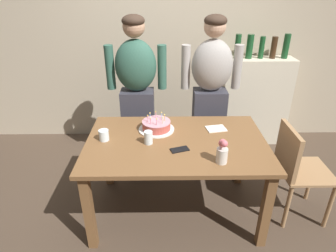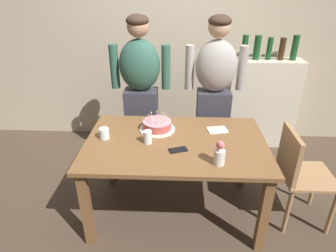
# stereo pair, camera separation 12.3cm
# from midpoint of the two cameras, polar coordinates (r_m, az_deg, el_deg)

# --- Properties ---
(ground_plane) EXTENTS (10.00, 10.00, 0.00)m
(ground_plane) POSITION_cam_midpoint_polar(r_m,az_deg,el_deg) (2.85, 2.64, -16.03)
(ground_plane) COLOR #47382B
(back_wall) EXTENTS (5.20, 0.10, 2.60)m
(back_wall) POSITION_cam_midpoint_polar(r_m,az_deg,el_deg) (3.69, 3.14, 16.95)
(back_wall) COLOR tan
(back_wall) RESTS_ON ground_plane
(dining_table) EXTENTS (1.50, 0.96, 0.74)m
(dining_table) POSITION_cam_midpoint_polar(r_m,az_deg,el_deg) (2.45, 2.95, -5.00)
(dining_table) COLOR brown
(dining_table) RESTS_ON ground_plane
(birthday_cake) EXTENTS (0.32, 0.32, 0.15)m
(birthday_cake) POSITION_cam_midpoint_polar(r_m,az_deg,el_deg) (2.56, -0.77, 0.07)
(birthday_cake) COLOR white
(birthday_cake) RESTS_ON dining_table
(water_glass_near) EXTENTS (0.08, 0.08, 0.09)m
(water_glass_near) POSITION_cam_midpoint_polar(r_m,az_deg,el_deg) (2.47, -11.07, -1.46)
(water_glass_near) COLOR silver
(water_glass_near) RESTS_ON dining_table
(water_glass_far) EXTENTS (0.07, 0.07, 0.11)m
(water_glass_far) POSITION_cam_midpoint_polar(r_m,az_deg,el_deg) (2.36, -2.54, -2.19)
(water_glass_far) COLOR silver
(water_glass_far) RESTS_ON dining_table
(cell_phone) EXTENTS (0.16, 0.11, 0.01)m
(cell_phone) POSITION_cam_midpoint_polar(r_m,az_deg,el_deg) (2.28, 3.55, -4.75)
(cell_phone) COLOR black
(cell_phone) RESTS_ON dining_table
(napkin_stack) EXTENTS (0.19, 0.16, 0.01)m
(napkin_stack) POSITION_cam_midpoint_polar(r_m,az_deg,el_deg) (2.62, 11.03, -0.78)
(napkin_stack) COLOR white
(napkin_stack) RESTS_ON dining_table
(flower_vase) EXTENTS (0.08, 0.10, 0.20)m
(flower_vase) POSITION_cam_midpoint_polar(r_m,az_deg,el_deg) (2.11, 11.80, -5.21)
(flower_vase) COLOR silver
(flower_vase) RESTS_ON dining_table
(person_man_bearded) EXTENTS (0.61, 0.27, 1.66)m
(person_man_bearded) POSITION_cam_midpoint_polar(r_m,az_deg,el_deg) (3.03, -4.20, 6.26)
(person_man_bearded) COLOR #33333D
(person_man_bearded) RESTS_ON ground_plane
(person_woman_cardigan) EXTENTS (0.61, 0.27, 1.66)m
(person_woman_cardigan) POSITION_cam_midpoint_polar(r_m,az_deg,el_deg) (3.04, 10.23, 5.96)
(person_woman_cardigan) COLOR #33333D
(person_woman_cardigan) RESTS_ON ground_plane
(dining_chair) EXTENTS (0.42, 0.42, 0.87)m
(dining_chair) POSITION_cam_midpoint_polar(r_m,az_deg,el_deg) (2.70, 25.46, -7.90)
(dining_chair) COLOR #A37A51
(dining_chair) RESTS_ON ground_plane
(shelf_cabinet) EXTENTS (0.84, 0.30, 1.38)m
(shelf_cabinet) POSITION_cam_midpoint_polar(r_m,az_deg,el_deg) (3.84, 18.76, 4.50)
(shelf_cabinet) COLOR beige
(shelf_cabinet) RESTS_ON ground_plane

